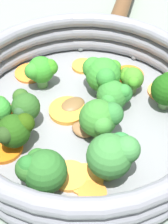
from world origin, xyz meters
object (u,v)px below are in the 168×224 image
at_px(broccoli_floret_10, 113,154).
at_px(carrot_slice_8, 161,91).
at_px(skillet, 84,124).
at_px(broccoli_floret_3, 42,70).
at_px(carrot_slice_6, 129,75).
at_px(broccoli_floret_9, 15,131).
at_px(carrot_slice_2, 67,110).
at_px(broccoli_floret_1, 25,107).
at_px(carrot_slice_0, 85,179).
at_px(carrot_slice_5, 30,73).
at_px(mushroom_piece_0, 94,113).
at_px(broccoli_floret_6, 102,118).
at_px(broccoli_floret_5, 102,74).
at_px(broccoli_floret_2, 168,89).
at_px(carrot_slice_4, 83,66).
at_px(mushroom_piece_1, 80,129).
at_px(carrot_slice_9, 14,114).
at_px(broccoli_floret_4, 131,79).
at_px(carrot_slice_1, 70,176).
at_px(broccoli_floret_7, 41,170).
at_px(carrot_slice_3, 3,148).
at_px(broccoli_floret_8, 114,96).
at_px(mushroom_piece_2, 73,105).

bearing_deg(broccoli_floret_10, carrot_slice_8, -113.81).
height_order(skillet, broccoli_floret_3, broccoli_floret_3).
bearing_deg(carrot_slice_6, broccoli_floret_9, 47.28).
bearing_deg(carrot_slice_2, broccoli_floret_1, 27.14).
relative_size(carrot_slice_2, carrot_slice_8, 1.31).
xyz_separation_m(carrot_slice_0, carrot_slice_5, (0.09, -0.16, -0.00)).
distance_m(carrot_slice_6, broccoli_floret_3, 0.12).
relative_size(carrot_slice_6, mushroom_piece_0, 1.20).
height_order(broccoli_floret_6, broccoli_floret_10, broccoli_floret_10).
relative_size(skillet, broccoli_floret_5, 5.76).
relative_size(carrot_slice_8, broccoli_floret_2, 0.74).
bearing_deg(carrot_slice_4, mushroom_piece_0, 103.09).
bearing_deg(carrot_slice_2, carrot_slice_5, -48.45).
relative_size(broccoli_floret_2, mushroom_piece_1, 1.70).
xyz_separation_m(skillet, broccoli_floret_9, (0.07, 0.05, 0.03)).
distance_m(broccoli_floret_3, broccoli_floret_6, 0.11).
height_order(carrot_slice_9, broccoli_floret_4, broccoli_floret_4).
bearing_deg(carrot_slice_1, broccoli_floret_7, 23.71).
xyz_separation_m(broccoli_floret_3, mushroom_piece_1, (-0.06, 0.08, -0.02)).
height_order(broccoli_floret_6, mushroom_piece_0, broccoli_floret_6).
bearing_deg(carrot_slice_4, carrot_slice_3, 63.48).
relative_size(carrot_slice_2, broccoli_floret_10, 0.78).
relative_size(broccoli_floret_7, mushroom_piece_0, 1.56).
relative_size(carrot_slice_8, mushroom_piece_0, 1.05).
xyz_separation_m(carrot_slice_2, broccoli_floret_8, (-0.06, -0.01, 0.02)).
height_order(carrot_slice_6, broccoli_floret_1, broccoli_floret_1).
distance_m(carrot_slice_3, mushroom_piece_0, 0.11).
bearing_deg(carrot_slice_0, carrot_slice_9, -42.15).
bearing_deg(broccoli_floret_1, broccoli_floret_9, 83.90).
bearing_deg(mushroom_piece_1, carrot_slice_4, -86.45).
height_order(broccoli_floret_3, mushroom_piece_2, broccoli_floret_3).
bearing_deg(carrot_slice_9, broccoli_floret_1, 148.01).
xyz_separation_m(carrot_slice_4, carrot_slice_9, (0.08, 0.10, 0.00)).
xyz_separation_m(carrot_slice_9, broccoli_floret_4, (-0.14, -0.06, 0.02)).
relative_size(carrot_slice_1, carrot_slice_9, 1.18).
xyz_separation_m(broccoli_floret_6, broccoli_floret_7, (0.06, 0.07, -0.01)).
distance_m(carrot_slice_4, carrot_slice_5, 0.07).
distance_m(broccoli_floret_1, mushroom_piece_1, 0.07).
bearing_deg(broccoli_floret_6, mushroom_piece_2, -49.81).
relative_size(carrot_slice_5, broccoli_floret_5, 0.81).
bearing_deg(carrot_slice_1, broccoli_floret_8, -112.20).
relative_size(broccoli_floret_4, mushroom_piece_0, 1.09).
bearing_deg(carrot_slice_0, carrot_slice_2, -72.72).
bearing_deg(broccoli_floret_10, broccoli_floret_2, -119.43).
height_order(carrot_slice_2, broccoli_floret_2, broccoli_floret_2).
relative_size(broccoli_floret_9, mushroom_piece_2, 1.44).
xyz_separation_m(carrot_slice_1, carrot_slice_9, (0.08, -0.08, -0.00)).
distance_m(carrot_slice_0, broccoli_floret_2, 0.15).
relative_size(carrot_slice_2, broccoli_floret_4, 1.26).
relative_size(carrot_slice_1, broccoli_floret_8, 0.88).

